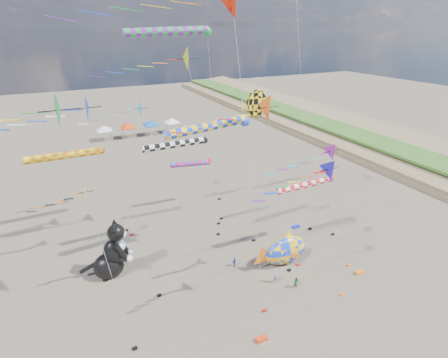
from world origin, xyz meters
TOP-DOWN VIEW (x-y plane):
  - ground at (0.00, 0.00)m, footprint 260.00×260.00m
  - delta_kite_0 at (-6.71, 27.04)m, footprint 11.18×2.06m
  - delta_kite_1 at (0.11, 7.08)m, footprint 10.61×2.41m
  - delta_kite_2 at (5.57, 5.05)m, footprint 9.06×1.66m
  - delta_kite_3 at (-5.15, 3.54)m, footprint 12.66×2.66m
  - delta_kite_4 at (2.66, 2.07)m, footprint 8.79×1.87m
  - delta_kite_5 at (-15.46, 4.59)m, footprint 9.74×2.21m
  - delta_kite_7 at (-13.47, 9.33)m, footprint 10.04×1.96m
  - delta_kite_8 at (-3.37, 18.40)m, footprint 12.52×2.58m
  - delta_kite_9 at (-14.19, 20.56)m, footprint 9.68×1.79m
  - windsock_0 at (0.33, 24.37)m, footprint 6.98×0.68m
  - windsock_1 at (7.85, 10.24)m, footprint 8.35×0.74m
  - windsock_2 at (-1.93, 13.25)m, footprint 9.88×0.89m
  - windsock_3 at (-14.27, 21.80)m, footprint 9.11×0.82m
  - windsock_4 at (-3.22, 19.34)m, footprint 10.10×0.91m
  - windsock_5 at (-4.24, 16.19)m, footprint 8.14×0.73m
  - angelfish_kite at (1.77, 11.59)m, footprint 3.74×3.02m
  - cat_inflatable at (-12.28, 14.38)m, footprint 4.92×3.41m
  - fish_inflatable at (3.99, 8.38)m, footprint 6.28×2.09m
  - person_adult at (1.48, 6.22)m, footprint 0.59×0.40m
  - child_green at (2.88, 4.76)m, footprint 0.60×0.48m
  - child_blue at (-0.89, 10.18)m, footprint 0.66×0.50m
  - kite_bag_0 at (2.64, 10.24)m, footprint 0.90×0.44m
  - kite_bag_1 at (-3.24, 1.04)m, footprint 0.90×0.44m
  - kite_bag_2 at (9.37, 13.47)m, footprint 0.90×0.44m
  - kite_bag_3 at (9.86, 3.67)m, footprint 0.90×0.44m
  - tent_row at (1.50, 60.00)m, footprint 19.20×4.20m
  - parked_car at (15.21, 58.00)m, footprint 3.84×1.63m

SIDE VIEW (x-z plane):
  - ground at x=0.00m, z-range 0.00..0.00m
  - kite_bag_0 at x=2.64m, z-range 0.00..0.30m
  - kite_bag_1 at x=-3.24m, z-range 0.00..0.30m
  - kite_bag_2 at x=9.37m, z-range 0.00..0.30m
  - kite_bag_3 at x=9.86m, z-range 0.00..0.30m
  - child_blue at x=-0.89m, z-range 0.00..1.04m
  - child_green at x=2.88m, z-range 0.00..1.18m
  - parked_car at x=15.21m, z-range 0.00..1.29m
  - person_adult at x=1.48m, z-range 0.00..1.57m
  - fish_inflatable at x=3.99m, z-range -0.40..3.64m
  - cat_inflatable at x=-12.28m, z-range 0.00..6.04m
  - tent_row at x=1.50m, z-range 1.25..5.05m
  - windsock_0 at x=0.33m, z-range 2.87..9.40m
  - delta_kite_9 at x=-14.19m, z-range 2.73..10.66m
  - windsock_1 at x=7.85m, z-range 3.55..11.48m
  - windsock_3 at x=-14.27m, z-range 5.01..15.94m
  - windsock_5 at x=-4.24m, z-range 5.70..17.99m
  - delta_kite_4 at x=2.66m, z-range 5.58..19.33m
  - delta_kite_2 at x=5.57m, z-range 5.64..19.40m
  - delta_kite_0 at x=-6.71m, z-range 5.99..20.68m
  - windsock_2 at x=-1.93m, z-range 6.81..21.41m
  - angelfish_kite at x=1.77m, z-range 7.30..24.79m
  - delta_kite_1 at x=0.11m, z-range 7.58..25.68m
  - delta_kite_7 at x=-13.47m, z-range 8.07..26.86m
  - delta_kite_5 at x=-15.46m, z-range 8.53..28.42m
  - delta_kite_8 at x=-3.37m, z-range 9.04..30.21m
  - windsock_4 at x=-3.22m, z-range 10.79..33.42m
  - delta_kite_3 at x=-5.15m, z-range 11.22..36.86m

